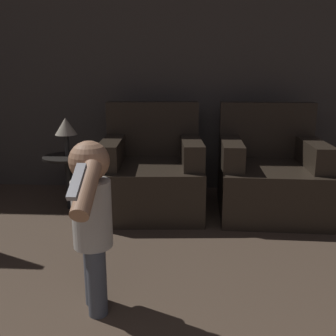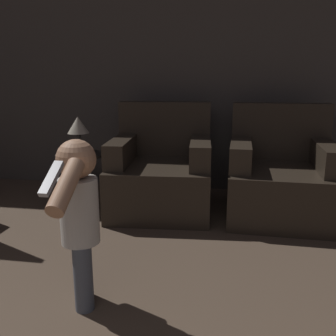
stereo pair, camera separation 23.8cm
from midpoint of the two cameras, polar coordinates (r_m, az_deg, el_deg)
wall_back at (r=3.71m, az=5.66°, el=16.70°), size 8.40×0.05×2.60m
armchair_left at (r=3.18m, az=1.15°, el=-0.76°), size 0.87×0.91×0.89m
armchair_right at (r=3.20m, az=18.80°, el=-1.44°), size 0.84×0.88×0.89m
person_toddler at (r=1.79m, az=-9.80°, el=-6.60°), size 0.18×0.56×0.84m
side_table at (r=3.28m, az=-11.24°, el=0.66°), size 0.41×0.41×0.46m
lamp at (r=3.23m, az=-11.52°, el=6.30°), size 0.18×0.18×0.32m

